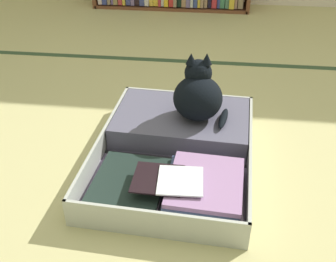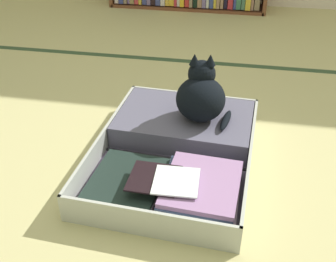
# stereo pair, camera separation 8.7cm
# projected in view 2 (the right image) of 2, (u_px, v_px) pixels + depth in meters

# --- Properties ---
(ground_plane) EXTENTS (10.00, 10.00, 0.00)m
(ground_plane) POSITION_uv_depth(u_px,v_px,m) (172.00, 168.00, 1.71)
(ground_plane) COLOR tan
(tatami_border) EXTENTS (4.80, 0.05, 0.00)m
(tatami_border) POSITION_uv_depth(u_px,v_px,m) (202.00, 62.00, 2.60)
(tatami_border) COLOR #30472C
(tatami_border) RESTS_ON ground_plane
(open_suitcase) EXTENTS (0.67, 0.88, 0.12)m
(open_suitcase) POSITION_uv_depth(u_px,v_px,m) (180.00, 145.00, 1.76)
(open_suitcase) COLOR #B3B6AD
(open_suitcase) RESTS_ON ground_plane
(black_cat) EXTENTS (0.26, 0.24, 0.28)m
(black_cat) POSITION_uv_depth(u_px,v_px,m) (201.00, 95.00, 1.77)
(black_cat) COLOR black
(black_cat) RESTS_ON open_suitcase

